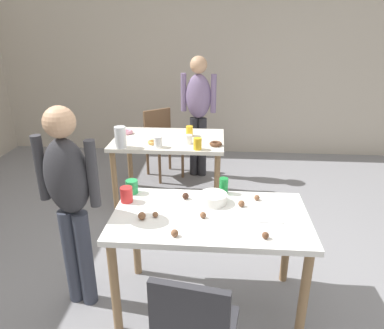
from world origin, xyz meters
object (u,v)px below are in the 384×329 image
object	(u,v)px
dining_table_near	(210,227)
person_girl_near	(69,194)
chair_far_table	(162,139)
pitcher_far	(120,137)
soda_can	(224,186)
person_adult_far	(198,107)
mixing_bowl	(213,198)
dining_table_far	(169,147)

from	to	relation	value
dining_table_near	person_girl_near	size ratio (longest dim) A/B	0.89
dining_table_near	person_girl_near	xyz separation A→B (m)	(-0.93, -0.03, 0.23)
dining_table_near	chair_far_table	world-z (taller)	chair_far_table
dining_table_near	pitcher_far	bearing A→B (deg)	126.27
chair_far_table	soda_can	size ratio (longest dim) A/B	7.13
person_adult_far	mixing_bowl	bearing A→B (deg)	-83.82
dining_table_near	mixing_bowl	xyz separation A→B (m)	(0.02, 0.17, 0.13)
dining_table_near	dining_table_far	world-z (taller)	same
person_girl_near	soda_can	bearing A→B (deg)	19.42
soda_can	chair_far_table	bearing A→B (deg)	111.32
person_adult_far	mixing_bowl	xyz separation A→B (m)	(0.24, -2.21, -0.15)
dining_table_near	person_girl_near	bearing A→B (deg)	-177.92
soda_can	pitcher_far	bearing A→B (deg)	137.20
person_girl_near	pitcher_far	distance (m)	1.31
person_girl_near	soda_can	world-z (taller)	person_girl_near
mixing_bowl	pitcher_far	distance (m)	1.47
pitcher_far	soda_can	bearing A→B (deg)	-42.80
dining_table_far	mixing_bowl	size ratio (longest dim) A/B	6.06
dining_table_near	pitcher_far	world-z (taller)	pitcher_far
mixing_bowl	dining_table_near	bearing A→B (deg)	-95.57
pitcher_far	person_adult_far	bearing A→B (deg)	56.86
mixing_bowl	pitcher_far	xyz separation A→B (m)	(-0.96, 1.11, 0.07)
dining_table_near	soda_can	xyz separation A→B (m)	(0.09, 0.33, 0.16)
dining_table_far	soda_can	bearing A→B (deg)	-65.48
chair_far_table	person_adult_far	xyz separation A→B (m)	(0.48, 0.02, 0.44)
chair_far_table	mixing_bowl	bearing A→B (deg)	-71.82
chair_far_table	dining_table_far	bearing A→B (deg)	-74.62
dining_table_near	pitcher_far	distance (m)	1.60
chair_far_table	mixing_bowl	world-z (taller)	chair_far_table
chair_far_table	person_adult_far	distance (m)	0.65
chair_far_table	dining_table_near	bearing A→B (deg)	-73.40
person_adult_far	chair_far_table	bearing A→B (deg)	-177.94
mixing_bowl	chair_far_table	bearing A→B (deg)	108.18
chair_far_table	pitcher_far	world-z (taller)	pitcher_far
dining_table_near	person_adult_far	size ratio (longest dim) A/B	0.84
person_adult_far	pitcher_far	bearing A→B (deg)	-123.14
person_girl_near	mixing_bowl	distance (m)	0.98
mixing_bowl	person_girl_near	bearing A→B (deg)	-168.02
mixing_bowl	soda_can	xyz separation A→B (m)	(0.07, 0.16, 0.03)
dining_table_far	soda_can	xyz separation A→B (m)	(0.59, -1.29, 0.16)
dining_table_near	person_adult_far	bearing A→B (deg)	95.36
person_girl_near	person_adult_far	world-z (taller)	person_adult_far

